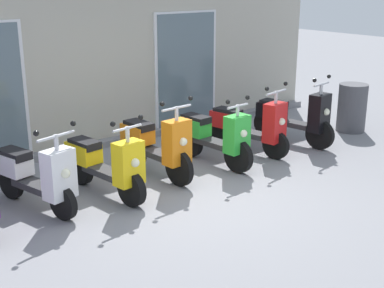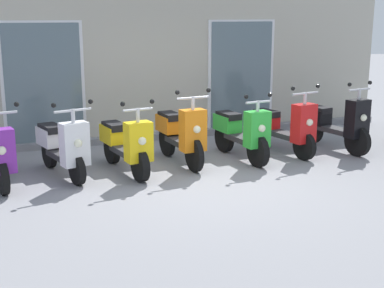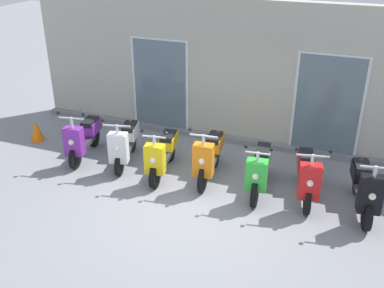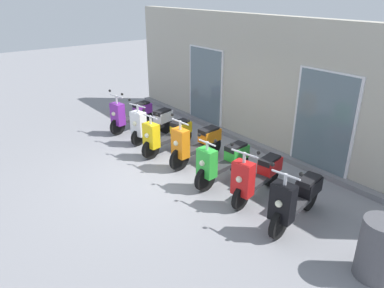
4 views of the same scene
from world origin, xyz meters
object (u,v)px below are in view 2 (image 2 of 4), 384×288
at_px(scooter_yellow, 125,143).
at_px(scooter_white, 62,145).
at_px(scooter_green, 241,132).
at_px(scooter_black, 336,123).
at_px(scooter_orange, 181,133).
at_px(scooter_red, 284,126).

bearing_deg(scooter_yellow, scooter_white, 172.33).
xyz_separation_m(scooter_yellow, scooter_green, (2.01, 0.04, 0.02)).
height_order(scooter_white, scooter_black, scooter_black).
height_order(scooter_white, scooter_green, scooter_white).
xyz_separation_m(scooter_yellow, scooter_black, (3.90, 0.02, 0.04)).
height_order(scooter_white, scooter_yellow, scooter_white).
xyz_separation_m(scooter_green, scooter_black, (1.89, -0.02, 0.02)).
xyz_separation_m(scooter_white, scooter_green, (2.95, -0.08, -0.01)).
bearing_deg(scooter_orange, scooter_white, -179.55).
relative_size(scooter_yellow, scooter_black, 0.99).
xyz_separation_m(scooter_white, scooter_red, (3.83, 0.01, 0.00)).
distance_m(scooter_yellow, scooter_red, 2.89).
bearing_deg(scooter_yellow, scooter_red, 2.75).
relative_size(scooter_red, scooter_black, 0.98).
relative_size(scooter_white, scooter_black, 0.92).
bearing_deg(scooter_green, scooter_red, 6.19).
bearing_deg(scooter_orange, scooter_red, -0.08).
relative_size(scooter_orange, scooter_green, 1.00).
height_order(scooter_orange, scooter_red, scooter_orange).
bearing_deg(scooter_orange, scooter_yellow, -171.65).
bearing_deg(scooter_black, scooter_green, 179.34).
bearing_deg(scooter_black, scooter_yellow, -179.68).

